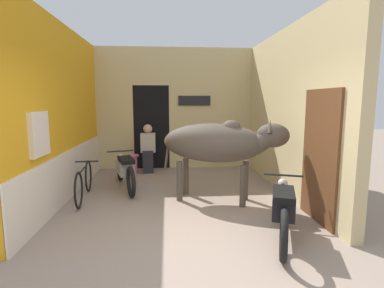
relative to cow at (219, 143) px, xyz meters
The scene contains 10 objects.
ground_plane 2.29m from the cow, 110.59° to the right, with size 30.00×30.00×0.00m, color gray.
wall_left_shopfront 2.95m from the cow, behind, with size 0.25×4.72×3.23m.
wall_back_with_doorway 3.25m from the cow, 107.28° to the left, with size 4.16×0.93×3.23m.
wall_right_with_door 1.60m from the cow, 15.66° to the left, with size 0.22×4.72×3.23m.
cow is the anchor object (origin of this frame).
motorcycle_near 1.76m from the cow, 67.51° to the right, with size 0.85×1.89×0.73m.
motorcycle_far 2.15m from the cow, 152.87° to the left, with size 0.76×1.84×0.73m.
bicycle 2.62m from the cow, behind, with size 0.44×1.63×0.65m.
shopkeeper_seated 2.79m from the cow, 121.02° to the left, with size 0.37×0.34×1.24m.
plastic_stool 3.05m from the cow, 127.87° to the left, with size 0.29×0.29×0.47m.
Camera 1 is at (-0.21, -3.38, 1.82)m, focal length 28.00 mm.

